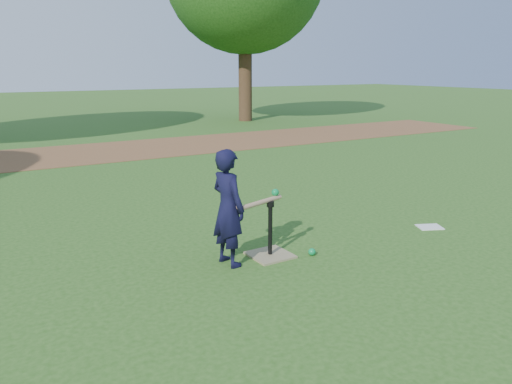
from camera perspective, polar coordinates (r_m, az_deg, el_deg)
ground at (r=5.69m, az=0.86°, el=-6.36°), size 80.00×80.00×0.00m
dirt_strip at (r=12.53m, az=-17.33°, el=4.38°), size 24.00×3.00×0.01m
child at (r=5.06m, az=-3.21°, el=-1.82°), size 0.36×0.48×1.21m
wiffle_ball_ground at (r=5.49m, az=6.41°, el=-6.81°), size 0.08×0.08×0.08m
clipboard at (r=6.75m, az=19.23°, el=-3.80°), size 0.37×0.33×0.01m
batting_tee at (r=5.41m, az=1.62°, el=-6.22°), size 0.44×0.44×0.61m
swing_action at (r=5.19m, az=0.71°, el=-0.99°), size 0.63×0.24×0.13m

